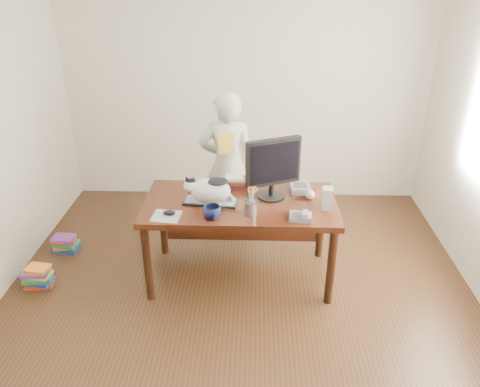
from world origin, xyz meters
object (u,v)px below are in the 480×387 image
at_px(coffee_mug, 212,212).
at_px(speaker, 327,199).
at_px(keyboard, 211,202).
at_px(pen_cup, 251,206).
at_px(baseball, 310,195).
at_px(book_pile_a, 38,276).
at_px(book_pile_b, 65,243).
at_px(desk, 241,212).
at_px(monitor, 273,166).
at_px(calculator, 300,187).
at_px(cat, 209,189).
at_px(person, 228,166).
at_px(phone, 301,216).
at_px(mouse, 169,213).
at_px(book_stack, 236,182).

bearing_deg(coffee_mug, speaker, 11.88).
distance_m(keyboard, coffee_mug, 0.26).
bearing_deg(pen_cup, coffee_mug, -163.91).
bearing_deg(baseball, book_pile_a, -173.50).
relative_size(baseball, book_pile_b, 0.30).
relative_size(desk, monitor, 3.03).
distance_m(monitor, calculator, 0.39).
relative_size(keyboard, pen_cup, 1.90).
distance_m(cat, book_pile_b, 1.72).
xyz_separation_m(pen_cup, calculator, (0.42, 0.44, -0.03)).
distance_m(calculator, person, 0.83).
height_order(desk, calculator, calculator).
distance_m(monitor, person, 0.84).
xyz_separation_m(pen_cup, speaker, (0.61, 0.10, 0.03)).
relative_size(monitor, phone, 2.89).
distance_m(keyboard, person, 0.78).
xyz_separation_m(coffee_mug, person, (0.06, 1.03, -0.06)).
relative_size(desk, person, 1.07).
relative_size(mouse, book_pile_a, 0.39).
xyz_separation_m(desk, baseball, (0.58, -0.01, 0.19)).
relative_size(cat, monitor, 0.82).
xyz_separation_m(desk, pen_cup, (0.09, -0.29, 0.21)).
distance_m(monitor, phone, 0.49).
bearing_deg(book_pile_b, keyboard, -14.67).
bearing_deg(keyboard, coffee_mug, -75.28).
bearing_deg(book_stack, baseball, -22.13).
bearing_deg(phone, speaker, 46.14).
xyz_separation_m(desk, book_stack, (-0.05, 0.22, 0.19)).
bearing_deg(pen_cup, phone, -10.45).
bearing_deg(monitor, pen_cup, -144.96).
distance_m(person, book_pile_b, 1.75).
relative_size(monitor, person, 0.35).
height_order(book_stack, book_pile_a, book_stack).
xyz_separation_m(mouse, baseball, (1.13, 0.32, 0.02)).
distance_m(keyboard, mouse, 0.37).
xyz_separation_m(coffee_mug, calculator, (0.71, 0.52, -0.02)).
bearing_deg(speaker, coffee_mug, -157.49).
relative_size(pen_cup, speaker, 1.30).
relative_size(keyboard, book_pile_b, 1.76).
height_order(mouse, book_pile_b, mouse).
xyz_separation_m(book_stack, book_pile_b, (-1.67, 0.05, -0.72)).
height_order(cat, phone, cat).
bearing_deg(cat, calculator, 26.09).
bearing_deg(mouse, book_pile_a, -177.43).
xyz_separation_m(cat, calculator, (0.76, 0.27, -0.09)).
distance_m(desk, coffee_mug, 0.47).
relative_size(cat, book_pile_b, 1.68).
xyz_separation_m(keyboard, coffee_mug, (0.04, -0.25, 0.04)).
height_order(speaker, calculator, speaker).
relative_size(monitor, book_stack, 2.10).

